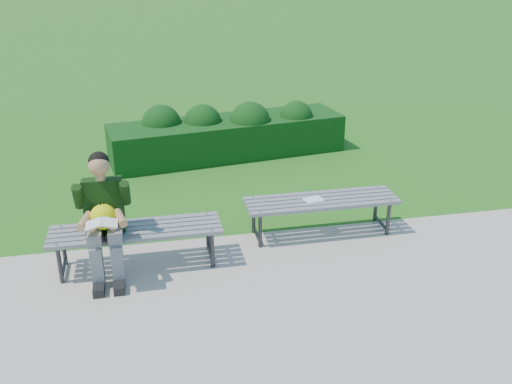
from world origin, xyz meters
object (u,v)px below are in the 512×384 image
Objects in this scene: hedge at (227,133)px; bench_right at (321,203)px; bench_left at (136,233)px; seated_boy at (104,214)px; paper_sheet at (313,199)px.

hedge is 2.19× the size of bench_right.
seated_boy is at bearing -161.92° from bench_left.
bench_left is at bearing 18.08° from seated_boy.
bench_right is 0.12m from paper_sheet.
paper_sheet is (-0.10, -0.00, 0.06)m from bench_right.
hedge reaches higher than paper_sheet.
bench_right is at bearing 8.82° from bench_left.
hedge is 2.99× the size of seated_boy.
seated_boy is 5.28× the size of paper_sheet.
seated_boy is 2.41m from paper_sheet.
seated_boy reaches higher than paper_sheet.
paper_sheet is at bearing 10.40° from seated_boy.
bench_left is 1.37× the size of seated_boy.
hedge is 3.72m from bench_left.
paper_sheet is at bearing -180.00° from bench_right.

